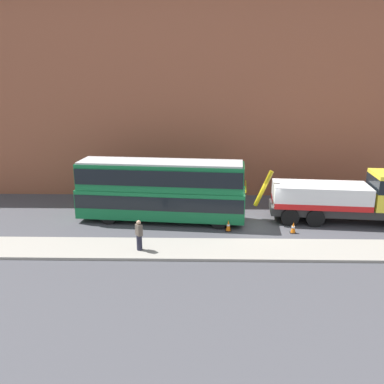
% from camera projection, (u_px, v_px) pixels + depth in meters
% --- Properties ---
extents(ground_plane, '(120.00, 120.00, 0.00)m').
position_uv_depth(ground_plane, '(258.00, 224.00, 25.86)').
color(ground_plane, '#424247').
extents(near_kerb, '(60.00, 2.80, 0.15)m').
position_uv_depth(near_kerb, '(269.00, 250.00, 21.81)').
color(near_kerb, gray).
rests_on(near_kerb, ground_plane).
extents(building_facade, '(60.00, 1.50, 16.00)m').
position_uv_depth(building_facade, '(250.00, 94.00, 30.67)').
color(building_facade, '#935138').
rests_on(building_facade, ground_plane).
extents(recovery_tow_truck, '(10.23, 3.49, 3.67)m').
position_uv_depth(recovery_tow_truck, '(348.00, 197.00, 25.80)').
color(recovery_tow_truck, '#2D2D2D').
rests_on(recovery_tow_truck, ground_plane).
extents(double_decker_bus, '(11.19, 3.60, 4.06)m').
position_uv_depth(double_decker_bus, '(161.00, 188.00, 25.95)').
color(double_decker_bus, '#146B38').
rests_on(double_decker_bus, ground_plane).
extents(pedestrian_onlooker, '(0.44, 0.48, 1.71)m').
position_uv_depth(pedestrian_onlooker, '(139.00, 236.00, 21.40)').
color(pedestrian_onlooker, '#232333').
rests_on(pedestrian_onlooker, near_kerb).
extents(traffic_cone_near_bus, '(0.36, 0.36, 0.72)m').
position_uv_depth(traffic_cone_near_bus, '(228.00, 226.00, 24.62)').
color(traffic_cone_near_bus, orange).
rests_on(traffic_cone_near_bus, ground_plane).
extents(traffic_cone_midway, '(0.36, 0.36, 0.72)m').
position_uv_depth(traffic_cone_midway, '(293.00, 228.00, 24.29)').
color(traffic_cone_midway, orange).
rests_on(traffic_cone_midway, ground_plane).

